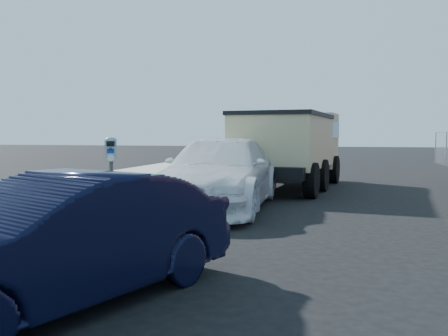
% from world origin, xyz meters
% --- Properties ---
extents(ground, '(120.00, 120.00, 0.00)m').
position_xyz_m(ground, '(0.00, 0.00, 0.00)').
color(ground, black).
rests_on(ground, ground).
extents(streetside, '(6.12, 50.00, 0.15)m').
position_xyz_m(streetside, '(-5.57, 2.00, 0.07)').
color(streetside, '#989890').
rests_on(streetside, ground).
extents(parking_meter, '(0.24, 0.20, 1.46)m').
position_xyz_m(parking_meter, '(-2.95, -0.57, 1.20)').
color(parking_meter, '#3F4247').
rests_on(parking_meter, ground).
extents(white_wagon, '(2.36, 5.43, 1.56)m').
position_xyz_m(white_wagon, '(-1.86, 2.48, 0.78)').
color(white_wagon, white).
rests_on(white_wagon, ground).
extents(navy_sedan, '(2.62, 4.05, 1.26)m').
position_xyz_m(navy_sedan, '(-1.80, -3.83, 0.63)').
color(navy_sedan, black).
rests_on(navy_sedan, ground).
extents(dump_truck, '(2.99, 6.24, 2.36)m').
position_xyz_m(dump_truck, '(-0.76, 7.09, 1.33)').
color(dump_truck, black).
rests_on(dump_truck, ground).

